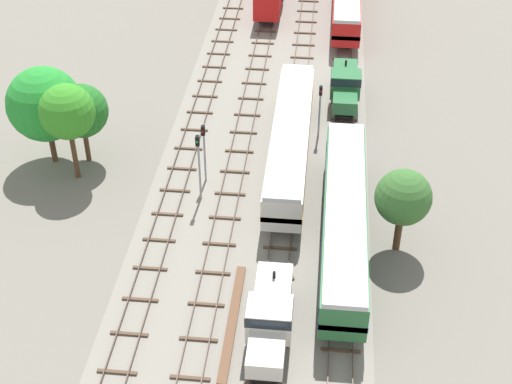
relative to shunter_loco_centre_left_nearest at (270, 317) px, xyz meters
name	(u,v)px	position (x,y,z in m)	size (l,w,h in m)	color
ground_plane	(281,55)	(-2.17, 39.02, -2.01)	(480.00, 480.00, 0.00)	slate
ballast_bed	(281,55)	(-2.17, 39.02, -2.01)	(17.04, 176.00, 0.01)	gray
track_far_left	(221,47)	(-8.69, 40.02, -1.87)	(2.40, 126.00, 0.29)	#47382D
track_left	(261,49)	(-4.35, 40.02, -1.87)	(2.40, 126.00, 0.29)	#47382D
track_centre_left	(303,51)	(0.00, 40.02, -1.87)	(2.40, 126.00, 0.29)	#47382D
track_centre	(344,53)	(4.35, 40.02, -1.87)	(2.40, 126.00, 0.29)	#47382D
shunter_loco_centre_left_nearest	(270,317)	(0.00, 0.00, 0.00)	(2.74, 8.46, 3.10)	beige
diesel_railcar_centre_near	(344,217)	(4.35, 9.29, 0.59)	(2.96, 20.50, 3.80)	#286638
diesel_railcar_centre_left_mid	(291,139)	(0.00, 18.98, 0.59)	(2.96, 20.50, 3.80)	beige
shunter_loco_centre_midfar	(345,85)	(4.35, 29.57, 0.00)	(2.74, 8.46, 3.10)	#286638
signal_post_nearest	(320,104)	(2.17, 23.76, 1.19)	(0.28, 0.47, 5.00)	gray
signal_post_near	(204,145)	(-6.52, 16.18, 1.33)	(0.28, 0.47, 5.25)	gray
signal_post_mid	(199,159)	(-6.52, 13.77, 1.68)	(0.28, 0.47, 5.86)	gray
lineside_tree_0	(67,112)	(-16.78, 15.65, 3.99)	(4.29, 4.29, 8.18)	#4C331E
lineside_tree_1	(403,198)	(8.16, 9.47, 2.46)	(3.89, 3.89, 6.45)	#4C331E
lineside_tree_2	(81,111)	(-16.60, 18.10, 2.65)	(4.30, 4.30, 6.83)	#4C331E
lineside_tree_3	(44,104)	(-19.36, 17.73, 3.33)	(5.95, 5.95, 8.33)	#4C331E
spare_rail_bundle	(232,321)	(-2.46, 1.17, -1.89)	(0.60, 10.00, 0.24)	brown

